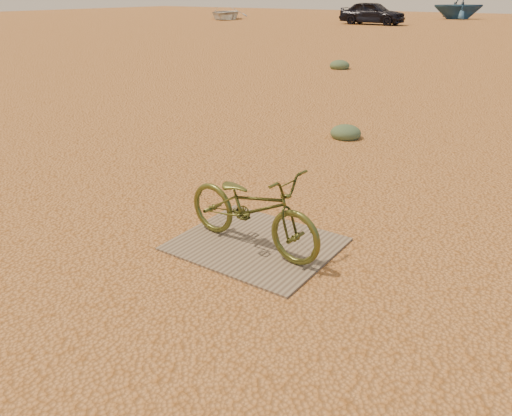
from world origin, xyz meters
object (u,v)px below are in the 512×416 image
Objects in this scene: boat_near_left at (225,13)px; car at (372,13)px; plywood_board at (256,244)px; bicycle at (252,208)px; boat_far_left at (459,5)px.

car is at bearing -23.56° from boat_near_left.
car is (-12.91, 34.19, 0.81)m from plywood_board.
car is at bearing 110.69° from plywood_board.
boat_far_left is (-9.64, 45.91, 0.73)m from bicycle.
boat_near_left is (-13.57, -0.48, -0.31)m from car.
boat_near_left is at bearing 128.16° from plywood_board.
boat_far_left reaches higher than boat_near_left.
car reaches higher than boat_near_left.
car is 1.08× the size of boat_far_left.
plywood_board is at bearing -26.56° from boat_far_left.
boat_near_left is at bearing -92.70° from boat_far_left.
boat_far_left is (3.28, 11.64, 0.35)m from car.
bicycle is 36.63m from car.
plywood_board is 0.35× the size of boat_far_left.
car is (-12.92, 34.27, 0.38)m from bicycle.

